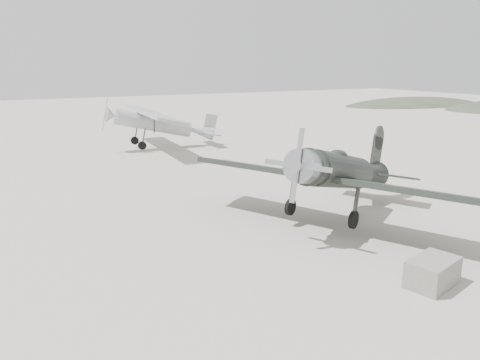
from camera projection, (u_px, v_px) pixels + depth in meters
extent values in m
plane|color=#A9A396|center=(303.00, 226.00, 19.37)|extent=(160.00, 160.00, 0.00)
ellipsoid|color=#323D2C|center=(414.00, 104.00, 76.20)|extent=(32.00, 16.00, 5.20)
cylinder|color=black|center=(338.00, 172.00, 19.39)|extent=(4.65, 3.29, 1.43)
cone|color=black|center=(368.00, 158.00, 22.03)|extent=(2.97, 2.38, 1.33)
cylinder|color=#B7BABC|center=(302.00, 188.00, 16.94)|extent=(1.39, 1.54, 1.27)
cone|color=#B7BABC|center=(294.00, 191.00, 16.46)|extent=(0.58, 0.67, 0.57)
cube|color=#B7BABC|center=(295.00, 191.00, 16.52)|extent=(0.14, 0.19, 2.65)
ellipsoid|color=black|center=(337.00, 158.00, 19.08)|extent=(1.31, 1.12, 0.47)
cube|color=black|center=(330.00, 184.00, 18.92)|extent=(7.42, 11.90, 0.22)
cube|color=black|center=(374.00, 154.00, 22.66)|extent=(2.93, 4.33, 0.10)
cube|color=black|center=(377.00, 136.00, 22.57)|extent=(1.14, 0.64, 1.84)
cylinder|color=black|center=(357.00, 226.00, 18.16)|extent=(0.69, 0.46, 0.69)
cylinder|color=black|center=(295.00, 213.00, 19.72)|extent=(0.69, 0.46, 0.69)
cylinder|color=#333333|center=(358.00, 209.00, 17.99)|extent=(0.15, 0.15, 1.43)
cylinder|color=#333333|center=(295.00, 197.00, 19.55)|extent=(0.15, 0.15, 1.43)
cylinder|color=black|center=(375.00, 163.00, 22.98)|extent=(0.24, 0.17, 0.22)
cylinder|color=#A5A8AB|center=(154.00, 123.00, 36.30)|extent=(5.95, 1.52, 1.25)
cone|color=#A5A8AB|center=(202.00, 120.00, 37.92)|extent=(2.09, 1.23, 1.13)
cone|color=#A5A8AB|center=(110.00, 125.00, 34.95)|extent=(0.73, 1.21, 1.18)
cube|color=#A5A8AB|center=(104.00, 126.00, 34.77)|extent=(0.06, 0.16, 2.50)
cube|color=#A5A8AB|center=(147.00, 114.00, 35.94)|extent=(2.73, 12.57, 0.20)
cube|color=#A5A8AB|center=(208.00, 119.00, 38.14)|extent=(1.20, 3.90, 0.09)
cube|color=#A5A8AB|center=(209.00, 110.00, 38.01)|extent=(1.02, 0.14, 1.47)
cylinder|color=black|center=(147.00, 148.00, 35.25)|extent=(0.64, 0.19, 0.64)
cylinder|color=black|center=(139.00, 143.00, 37.45)|extent=(0.64, 0.19, 0.64)
cylinder|color=#333333|center=(147.00, 140.00, 35.09)|extent=(0.11, 0.11, 1.36)
cylinder|color=#333333|center=(139.00, 135.00, 37.29)|extent=(0.11, 0.11, 1.36)
cylinder|color=black|center=(211.00, 124.00, 38.33)|extent=(0.21, 0.09, 0.20)
cube|color=#615E5A|center=(433.00, 272.00, 14.16)|extent=(1.91, 1.47, 0.85)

